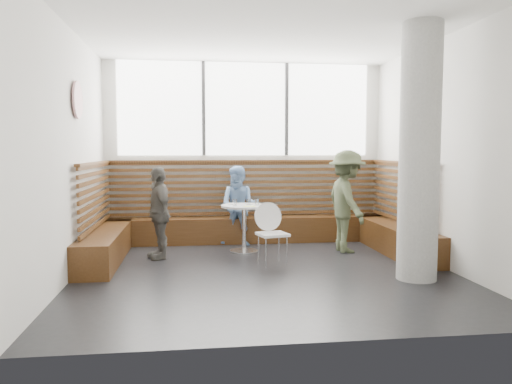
{
  "coord_description": "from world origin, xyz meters",
  "views": [
    {
      "loc": [
        -0.97,
        -6.52,
        1.63
      ],
      "look_at": [
        0.0,
        1.0,
        1.0
      ],
      "focal_mm": 35.0,
      "sensor_mm": 36.0,
      "label": 1
    }
  ],
  "objects": [
    {
      "name": "room",
      "position": [
        0.0,
        0.0,
        1.6
      ],
      "size": [
        5.0,
        5.0,
        3.2
      ],
      "color": "silver",
      "rests_on": "ground"
    },
    {
      "name": "cafe_chair",
      "position": [
        0.17,
        0.56,
        0.51
      ],
      "size": [
        0.42,
        0.41,
        0.87
      ],
      "rotation": [
        0.0,
        0.0,
        0.24
      ],
      "color": "white",
      "rests_on": "ground"
    },
    {
      "name": "wall_art",
      "position": [
        -2.46,
        0.4,
        2.3
      ],
      "size": [
        0.03,
        0.5,
        0.5
      ],
      "primitive_type": "cylinder",
      "rotation": [
        0.0,
        1.57,
        0.0
      ],
      "color": "white",
      "rests_on": "room"
    },
    {
      "name": "adult_man",
      "position": [
        1.5,
        1.19,
        0.82
      ],
      "size": [
        0.69,
        1.11,
        1.64
      ],
      "primitive_type": "imported",
      "rotation": [
        0.0,
        0.0,
        1.65
      ],
      "color": "#454F34",
      "rests_on": "ground"
    },
    {
      "name": "concrete_column",
      "position": [
        1.85,
        -0.6,
        1.6
      ],
      "size": [
        0.5,
        0.5,
        3.2
      ],
      "primitive_type": "cylinder",
      "color": "gray",
      "rests_on": "ground"
    },
    {
      "name": "plate_far",
      "position": [
        -0.03,
        1.53,
        0.77
      ],
      "size": [
        0.18,
        0.18,
        0.01
      ],
      "primitive_type": "cylinder",
      "color": "white",
      "rests_on": "cafe_table"
    },
    {
      "name": "glass_mid",
      "position": [
        -0.07,
        1.34,
        0.81
      ],
      "size": [
        0.06,
        0.06,
        0.1
      ],
      "primitive_type": "cylinder",
      "color": "white",
      "rests_on": "cafe_table"
    },
    {
      "name": "child_back",
      "position": [
        -0.17,
        1.93,
        0.68
      ],
      "size": [
        0.8,
        0.71,
        1.37
      ],
      "primitive_type": "imported",
      "rotation": [
        0.0,
        0.0,
        -0.34
      ],
      "color": "#7398C8",
      "rests_on": "ground"
    },
    {
      "name": "cafe_table",
      "position": [
        -0.14,
        1.38,
        0.54
      ],
      "size": [
        0.74,
        0.74,
        0.76
      ],
      "color": "silver",
      "rests_on": "ground"
    },
    {
      "name": "booth",
      "position": [
        0.0,
        1.77,
        0.41
      ],
      "size": [
        5.0,
        2.5,
        1.44
      ],
      "color": "#3A220E",
      "rests_on": "ground"
    },
    {
      "name": "menu_card",
      "position": [
        -0.08,
        1.17,
        0.76
      ],
      "size": [
        0.18,
        0.13,
        0.0
      ],
      "primitive_type": "cube",
      "rotation": [
        0.0,
        0.0,
        0.0
      ],
      "color": "#A5C64C",
      "rests_on": "cafe_table"
    },
    {
      "name": "glass_left",
      "position": [
        -0.3,
        1.29,
        0.81
      ],
      "size": [
        0.07,
        0.07,
        0.11
      ],
      "primitive_type": "cylinder",
      "color": "white",
      "rests_on": "cafe_table"
    },
    {
      "name": "plate_near",
      "position": [
        -0.3,
        1.53,
        0.77
      ],
      "size": [
        0.2,
        0.2,
        0.01
      ],
      "primitive_type": "cylinder",
      "color": "white",
      "rests_on": "cafe_table"
    },
    {
      "name": "child_left",
      "position": [
        -1.47,
        1.08,
        0.69
      ],
      "size": [
        0.57,
        0.88,
        1.39
      ],
      "primitive_type": "imported",
      "rotation": [
        0.0,
        0.0,
        -1.26
      ],
      "color": "#524F4A",
      "rests_on": "ground"
    },
    {
      "name": "glass_right",
      "position": [
        0.06,
        1.36,
        0.81
      ],
      "size": [
        0.07,
        0.07,
        0.1
      ],
      "primitive_type": "cylinder",
      "color": "white",
      "rests_on": "cafe_table"
    }
  ]
}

